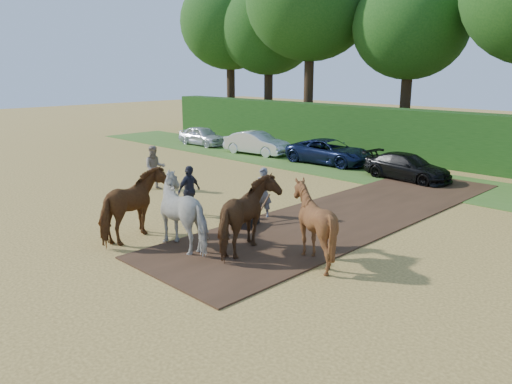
{
  "coord_description": "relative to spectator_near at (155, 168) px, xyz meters",
  "views": [
    {
      "loc": [
        11.55,
        -8.15,
        5.3
      ],
      "look_at": [
        0.51,
        2.95,
        1.4
      ],
      "focal_mm": 35.0,
      "sensor_mm": 36.0,
      "label": 1
    }
  ],
  "objects": [
    {
      "name": "treeline",
      "position": [
        5.34,
        17.56,
        7.99
      ],
      "size": [
        48.7,
        10.6,
        14.21
      ],
      "color": "#382616",
      "rests_on": "ground"
    },
    {
      "name": "hedgerow",
      "position": [
        7.03,
        14.37,
        0.52
      ],
      "size": [
        46.0,
        1.6,
        3.0
      ],
      "primitive_type": "cube",
      "color": "#14380F",
      "rests_on": "ground"
    },
    {
      "name": "plough_team",
      "position": [
        7.8,
        -2.95,
        0.11
      ],
      "size": [
        7.34,
        6.34,
        2.21
      ],
      "color": "brown",
      "rests_on": "ground"
    },
    {
      "name": "ground",
      "position": [
        7.03,
        -4.13,
        -0.98
      ],
      "size": [
        120.0,
        120.0,
        0.0
      ],
      "primitive_type": "plane",
      "color": "gold",
      "rests_on": "ground"
    },
    {
      "name": "spectator_far",
      "position": [
        4.36,
        -1.45,
        -0.05
      ],
      "size": [
        0.62,
        1.15,
        1.87
      ],
      "primitive_type": "imported",
      "rotation": [
        0.0,
        0.0,
        1.73
      ],
      "color": "#252732",
      "rests_on": "ground"
    },
    {
      "name": "earth_strip",
      "position": [
        8.53,
        2.87,
        -0.96
      ],
      "size": [
        4.5,
        17.0,
        0.05
      ],
      "primitive_type": "cube",
      "color": "#472D1C",
      "rests_on": "ground"
    },
    {
      "name": "parked_cars",
      "position": [
        7.38,
        9.95,
        -0.29
      ],
      "size": [
        35.15,
        3.59,
        1.45
      ],
      "color": "silver",
      "rests_on": "ground"
    },
    {
      "name": "spectator_near",
      "position": [
        0.0,
        0.0,
        0.0
      ],
      "size": [
        1.09,
        1.19,
        1.97
      ],
      "primitive_type": "imported",
      "rotation": [
        0.0,
        0.0,
        1.11
      ],
      "color": "tan",
      "rests_on": "ground"
    },
    {
      "name": "grass_verge",
      "position": [
        7.03,
        9.87,
        -0.97
      ],
      "size": [
        50.0,
        5.0,
        0.03
      ],
      "primitive_type": "cube",
      "color": "#38601E",
      "rests_on": "ground"
    }
  ]
}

